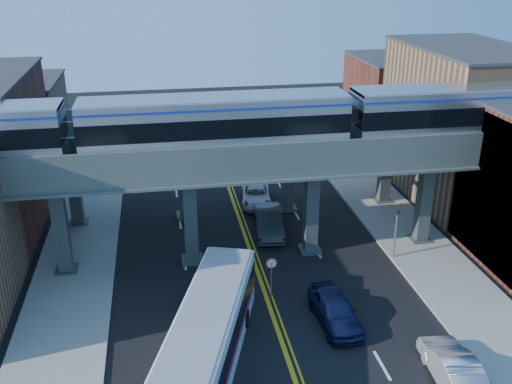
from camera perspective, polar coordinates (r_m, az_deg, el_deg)
ground at (r=31.99m, az=2.07°, el=-13.33°), size 120.00×120.00×0.00m
sidewalk_west at (r=40.34m, az=-17.32°, el=-6.04°), size 5.00×70.00×0.16m
sidewalk_east at (r=43.41m, az=14.30°, el=-3.55°), size 5.00×70.00×0.16m
building_west_c at (r=57.67m, az=-22.72°, el=6.14°), size 8.00×10.00×8.00m
building_east_b at (r=49.43m, az=19.69°, el=6.43°), size 8.00×14.00×12.00m
building_east_c at (r=61.03m, az=13.70°, el=8.61°), size 8.00×10.00×9.00m
mural_panel at (r=38.19m, az=22.73°, el=-0.72°), size 0.10×9.50×9.50m
elevated_viaduct_near at (r=35.88m, az=-0.43°, el=2.64°), size 52.00×3.60×7.40m
elevated_viaduct_far at (r=42.44m, az=-2.02°, el=5.86°), size 52.00×3.60×7.40m
transit_train at (r=34.70m, az=-4.07°, el=6.91°), size 49.73×3.12×3.64m
stop_sign at (r=33.52m, az=1.55°, el=-7.86°), size 0.76×0.09×2.63m
traffic_signal at (r=38.31m, az=13.83°, el=-3.49°), size 0.15×0.18×4.10m
transit_bus at (r=28.45m, az=-4.88°, el=-14.49°), size 6.57×12.79×3.23m
car_lane_a at (r=32.11m, az=7.92°, el=-11.57°), size 2.17×4.99×1.68m
car_lane_b at (r=41.30m, az=1.31°, el=-2.96°), size 2.47×5.54×1.77m
car_lane_c at (r=46.16m, az=0.01°, el=-0.32°), size 2.96×5.25×1.39m
car_lane_d at (r=53.05m, az=-1.41°, el=2.87°), size 2.47×5.19×1.46m
car_parked_curb at (r=29.55m, az=19.14°, el=-16.31°), size 2.10×5.11×1.65m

